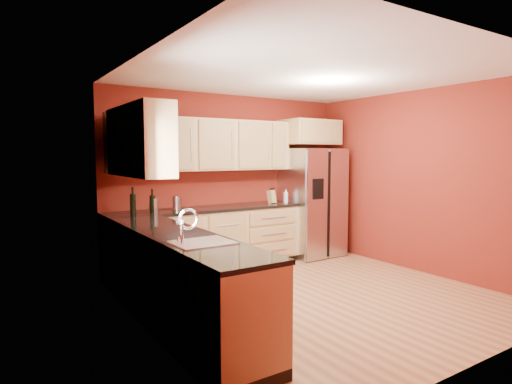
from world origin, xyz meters
TOP-DOWN VIEW (x-y plane):
  - floor at (0.00, 0.00)m, footprint 4.00×4.00m
  - ceiling at (0.00, 0.00)m, footprint 4.00×4.00m
  - wall_back at (0.00, 2.00)m, footprint 4.00×0.04m
  - wall_front at (0.00, -2.00)m, footprint 4.00×0.04m
  - wall_left at (-2.00, 0.00)m, footprint 0.04×4.00m
  - wall_right at (2.00, 0.00)m, footprint 0.04×4.00m
  - base_cabinets_back at (-0.55, 1.70)m, footprint 2.90×0.60m
  - base_cabinets_left at (-1.70, 0.00)m, footprint 0.60×2.80m
  - countertop_back at (-0.55, 1.69)m, footprint 2.90×0.62m
  - countertop_left at (-1.69, 0.00)m, footprint 0.62×2.80m
  - upper_cabinets_back at (-0.25, 1.83)m, footprint 2.30×0.33m
  - upper_cabinets_left at (-1.83, 0.72)m, footprint 0.33×1.35m
  - corner_upper_cabinet at (-1.67, 1.67)m, footprint 0.67×0.67m
  - over_fridge_cabinet at (1.35, 1.70)m, footprint 0.92×0.60m
  - refrigerator at (1.35, 1.62)m, footprint 0.90×0.75m
  - window at (-1.98, -0.50)m, footprint 0.03×0.90m
  - sink_faucet at (-1.69, -0.50)m, footprint 0.50×0.42m
  - canister_left at (-1.36, 1.64)m, footprint 0.12×0.12m
  - canister_right at (-1.01, 1.72)m, footprint 0.15×0.15m
  - wine_bottle_a at (-1.61, 1.75)m, footprint 0.10×0.10m
  - wine_bottle_b at (-1.39, 1.62)m, footprint 0.08×0.08m
  - knife_block at (0.56, 1.66)m, footprint 0.12×0.12m
  - soap_dispenser at (0.80, 1.61)m, footprint 0.08×0.08m

SIDE VIEW (x-z plane):
  - floor at x=0.00m, z-range 0.00..0.00m
  - base_cabinets_back at x=-0.55m, z-range 0.00..0.88m
  - base_cabinets_left at x=-1.70m, z-range 0.00..0.88m
  - refrigerator at x=1.35m, z-range 0.00..1.78m
  - countertop_back at x=-0.55m, z-range 0.88..0.92m
  - countertop_left at x=-1.69m, z-range 0.88..0.92m
  - canister_left at x=-1.36m, z-range 0.92..1.10m
  - canister_right at x=-1.01m, z-range 0.92..1.11m
  - knife_block at x=0.56m, z-range 0.92..1.12m
  - soap_dispenser at x=0.80m, z-range 0.92..1.13m
  - sink_faucet at x=-1.69m, z-range 0.92..1.22m
  - wine_bottle_b at x=-1.39m, z-range 0.92..1.23m
  - wine_bottle_a at x=-1.61m, z-range 0.92..1.26m
  - wall_back at x=0.00m, z-range 0.00..2.60m
  - wall_front at x=0.00m, z-range 0.00..2.60m
  - wall_left at x=-2.00m, z-range 0.00..2.60m
  - wall_right at x=2.00m, z-range 0.00..2.60m
  - window at x=-1.98m, z-range 1.05..2.05m
  - upper_cabinets_back at x=-0.25m, z-range 1.45..2.20m
  - upper_cabinets_left at x=-1.83m, z-range 1.45..2.20m
  - corner_upper_cabinet at x=-1.67m, z-range 1.45..2.20m
  - over_fridge_cabinet at x=1.35m, z-range 1.85..2.25m
  - ceiling at x=0.00m, z-range 2.60..2.60m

